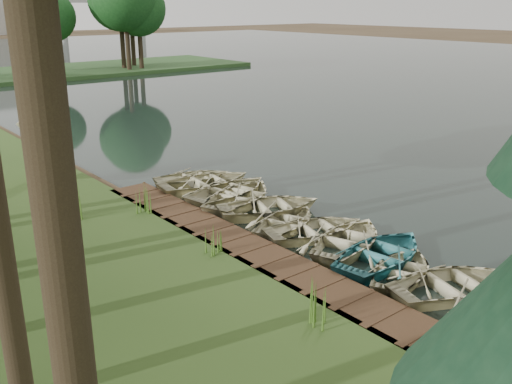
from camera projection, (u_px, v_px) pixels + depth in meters
ground at (291, 244)px, 18.24m from camera, size 300.00×300.00×0.00m
water at (386, 89)px, 50.96m from camera, size 130.00×200.00×0.05m
boardwalk at (252, 253)px, 17.23m from camera, size 1.60×16.00×0.30m
peninsula at (23, 75)px, 59.67m from camera, size 50.00×14.00×0.45m
rowboat_0 at (453, 282)px, 14.90m from camera, size 4.19×3.52×0.74m
rowboat_1 at (403, 267)px, 15.85m from camera, size 3.59×3.09×0.63m
rowboat_2 at (383, 251)px, 16.70m from camera, size 4.14×3.23×0.78m
rowboat_3 at (349, 237)px, 17.74m from camera, size 4.24×3.62×0.74m
rowboat_4 at (316, 227)px, 18.59m from camera, size 4.01×3.33×0.72m
rowboat_5 at (287, 220)px, 19.31m from camera, size 3.69×3.13×0.65m
rowboat_6 at (270, 204)px, 20.55m from camera, size 4.51×3.87×0.79m
rowboat_7 at (240, 194)px, 21.62m from camera, size 4.65×4.07×0.80m
rowboat_8 at (230, 189)px, 22.27m from camera, size 4.33×3.44×0.81m
rowboat_9 at (206, 180)px, 23.34m from camera, size 4.28×3.31×0.82m
rowboat_10 at (193, 176)px, 24.14m from camera, size 3.73×3.05×0.68m
stored_rowboat at (40, 174)px, 23.56m from camera, size 3.96×3.81×0.67m
reeds_0 at (322, 302)px, 12.99m from camera, size 0.60×0.60×1.13m
reeds_1 at (213, 238)px, 16.86m from camera, size 0.60×0.60×0.86m
reeds_2 at (76, 203)px, 19.46m from camera, size 0.60×0.60×1.14m
reeds_3 at (144, 200)px, 19.89m from camera, size 0.60×0.60×1.04m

